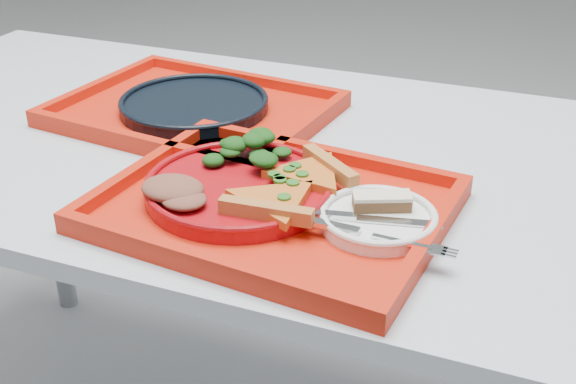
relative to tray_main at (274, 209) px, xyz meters
The scene contains 13 objects.
table 0.24m from the tray_main, 122.56° to the left, with size 1.60×0.80×0.75m.
tray_main is the anchor object (origin of this frame).
tray_far 0.37m from the tray_main, 134.54° to the left, with size 0.45×0.35×0.01m, color red.
dinner_plate 0.06m from the tray_main, 169.70° to the left, with size 0.26×0.26×0.02m, color #9B0A10.
side_plate 0.15m from the tray_main, ahead, with size 0.15×0.15×0.01m, color white.
navy_plate 0.37m from the tray_main, 134.54° to the left, with size 0.26×0.26×0.02m, color black.
pizza_slice_a 0.05m from the tray_main, 64.09° to the right, with size 0.14×0.12×0.02m, color orange, non-canonical shape.
pizza_slice_b 0.08m from the tray_main, 65.11° to the left, with size 0.13×0.12×0.02m, color orange, non-canonical shape.
salad_heap 0.12m from the tray_main, 130.91° to the left, with size 0.09×0.08×0.05m, color black.
meat_portion 0.14m from the tray_main, 154.65° to the right, with size 0.09×0.07×0.03m, color brown.
dessert_bar 0.15m from the tray_main, ahead, with size 0.08×0.06×0.02m.
knife 0.14m from the tray_main, ahead, with size 0.18×0.02×0.01m, color silver.
fork 0.16m from the tray_main, 18.92° to the right, with size 0.18×0.02×0.01m, color silver.
Camera 1 is at (0.45, -0.98, 1.24)m, focal length 45.00 mm.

